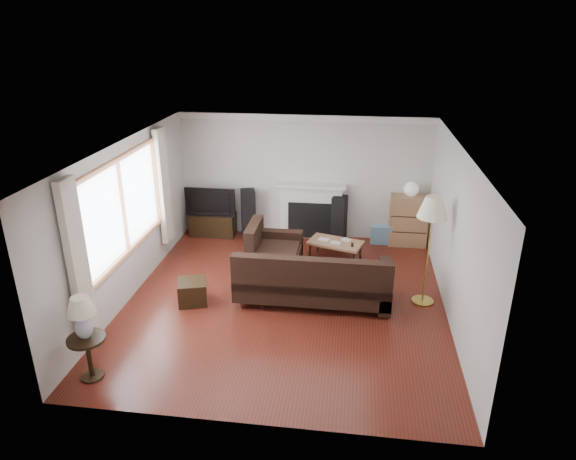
# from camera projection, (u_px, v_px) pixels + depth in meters

# --- Properties ---
(room) EXTENTS (5.10, 5.60, 2.54)m
(room) POSITION_uv_depth(u_px,v_px,m) (285.00, 228.00, 7.76)
(room) COLOR #581D13
(room) RESTS_ON ground
(window) EXTENTS (0.12, 2.74, 1.54)m
(window) POSITION_uv_depth(u_px,v_px,m) (124.00, 207.00, 7.77)
(window) COLOR brown
(window) RESTS_ON room
(curtain_near) EXTENTS (0.10, 0.35, 2.10)m
(curtain_near) POSITION_uv_depth(u_px,v_px,m) (77.00, 259.00, 6.42)
(curtain_near) COLOR silver
(curtain_near) RESTS_ON room
(curtain_far) EXTENTS (0.10, 0.35, 2.10)m
(curtain_far) POSITION_uv_depth(u_px,v_px,m) (163.00, 186.00, 9.21)
(curtain_far) COLOR silver
(curtain_far) RESTS_ON room
(fireplace) EXTENTS (1.40, 0.26, 1.15)m
(fireplace) POSITION_uv_depth(u_px,v_px,m) (311.00, 211.00, 10.42)
(fireplace) COLOR white
(fireplace) RESTS_ON room
(tv_stand) EXTENTS (0.92, 0.42, 0.46)m
(tv_stand) POSITION_uv_depth(u_px,v_px,m) (213.00, 224.00, 10.67)
(tv_stand) COLOR black
(tv_stand) RESTS_ON ground
(television) EXTENTS (1.03, 0.13, 0.59)m
(television) POSITION_uv_depth(u_px,v_px,m) (212.00, 200.00, 10.47)
(television) COLOR black
(television) RESTS_ON tv_stand
(speaker_left) EXTENTS (0.36, 0.40, 1.00)m
(speaker_left) POSITION_uv_depth(u_px,v_px,m) (248.00, 214.00, 10.50)
(speaker_left) COLOR black
(speaker_left) RESTS_ON ground
(speaker_right) EXTENTS (0.32, 0.36, 0.94)m
(speaker_right) POSITION_uv_depth(u_px,v_px,m) (339.00, 219.00, 10.29)
(speaker_right) COLOR black
(speaker_right) RESTS_ON ground
(bookshelf) EXTENTS (0.74, 0.35, 1.02)m
(bookshelf) POSITION_uv_depth(u_px,v_px,m) (408.00, 221.00, 10.10)
(bookshelf) COLOR #9A6B47
(bookshelf) RESTS_ON ground
(globe_lamp) EXTENTS (0.28, 0.28, 0.28)m
(globe_lamp) POSITION_uv_depth(u_px,v_px,m) (411.00, 189.00, 9.86)
(globe_lamp) COLOR white
(globe_lamp) RESTS_ON bookshelf
(sectional_sofa) EXTENTS (2.63, 1.92, 0.85)m
(sectional_sofa) POSITION_uv_depth(u_px,v_px,m) (313.00, 277.00, 8.07)
(sectional_sofa) COLOR black
(sectional_sofa) RESTS_ON ground
(coffee_table) EXTENTS (1.08, 0.79, 0.38)m
(coffee_table) POSITION_uv_depth(u_px,v_px,m) (335.00, 251.00, 9.55)
(coffee_table) COLOR #9A6C4A
(coffee_table) RESTS_ON ground
(footstool) EXTENTS (0.55, 0.55, 0.37)m
(footstool) POSITION_uv_depth(u_px,v_px,m) (193.00, 292.00, 8.12)
(footstool) COLOR black
(footstool) RESTS_ON ground
(floor_lamp) EXTENTS (0.59, 0.59, 1.77)m
(floor_lamp) POSITION_uv_depth(u_px,v_px,m) (428.00, 251.00, 7.85)
(floor_lamp) COLOR gold
(floor_lamp) RESTS_ON ground
(side_table) EXTENTS (0.47, 0.47, 0.58)m
(side_table) POSITION_uv_depth(u_px,v_px,m) (89.00, 358.00, 6.36)
(side_table) COLOR black
(side_table) RESTS_ON ground
(table_lamp) EXTENTS (0.34, 0.34, 0.56)m
(table_lamp) POSITION_uv_depth(u_px,v_px,m) (82.00, 318.00, 6.14)
(table_lamp) COLOR silver
(table_lamp) RESTS_ON side_table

